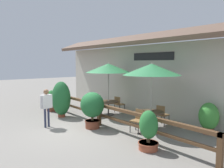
# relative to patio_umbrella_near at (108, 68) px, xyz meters

# --- Properties ---
(ground_plane) EXTENTS (60.00, 60.00, 0.00)m
(ground_plane) POSITION_rel_patio_umbrella_near_xyz_m (1.25, -2.57, -2.42)
(ground_plane) COLOR gray
(building_facade) EXTENTS (14.28, 1.49, 4.23)m
(building_facade) POSITION_rel_patio_umbrella_near_xyz_m (1.26, 1.54, -0.26)
(building_facade) COLOR #BCB7A8
(building_facade) RESTS_ON ground
(patio_railing) EXTENTS (10.40, 0.14, 0.95)m
(patio_railing) POSITION_rel_patio_umbrella_near_xyz_m (1.25, -1.52, -1.73)
(patio_railing) COLOR brown
(patio_railing) RESTS_ON ground
(patio_umbrella_near) EXTENTS (2.33, 2.33, 2.69)m
(patio_umbrella_near) POSITION_rel_patio_umbrella_near_xyz_m (0.00, 0.00, 0.00)
(patio_umbrella_near) COLOR #B7B2A8
(patio_umbrella_near) RESTS_ON ground
(dining_table_near) EXTENTS (1.05, 1.05, 0.71)m
(dining_table_near) POSITION_rel_patio_umbrella_near_xyz_m (0.00, 0.00, -1.85)
(dining_table_near) COLOR #4C3826
(dining_table_near) RESTS_ON ground
(chair_near_streetside) EXTENTS (0.46, 0.46, 0.88)m
(chair_near_streetside) POSITION_rel_patio_umbrella_near_xyz_m (0.05, -0.73, -1.92)
(chair_near_streetside) COLOR olive
(chair_near_streetside) RESTS_ON ground
(chair_near_wallside) EXTENTS (0.46, 0.46, 0.88)m
(chair_near_wallside) POSITION_rel_patio_umbrella_near_xyz_m (-0.01, 0.73, -1.92)
(chair_near_wallside) COLOR olive
(chair_near_wallside) RESTS_ON ground
(patio_umbrella_middle) EXTENTS (2.33, 2.33, 2.69)m
(patio_umbrella_middle) POSITION_rel_patio_umbrella_near_xyz_m (2.99, -0.18, 0.00)
(patio_umbrella_middle) COLOR #B7B2A8
(patio_umbrella_middle) RESTS_ON ground
(dining_table_middle) EXTENTS (1.05, 1.05, 0.71)m
(dining_table_middle) POSITION_rel_patio_umbrella_near_xyz_m (2.99, -0.18, -1.85)
(dining_table_middle) COLOR #4C3826
(dining_table_middle) RESTS_ON ground
(chair_middle_streetside) EXTENTS (0.48, 0.48, 0.88)m
(chair_middle_streetside) POSITION_rel_patio_umbrella_near_xyz_m (2.97, -0.90, -1.92)
(chair_middle_streetside) COLOR olive
(chair_middle_streetside) RESTS_ON ground
(chair_middle_wallside) EXTENTS (0.46, 0.46, 0.88)m
(chair_middle_wallside) POSITION_rel_patio_umbrella_near_xyz_m (3.01, 0.55, -1.92)
(chair_middle_wallside) COLOR olive
(chair_middle_wallside) RESTS_ON ground
(potted_plant_small_flowering) EXTENTS (1.04, 0.94, 1.50)m
(potted_plant_small_flowering) POSITION_rel_patio_umbrella_near_xyz_m (1.41, -1.97, -1.53)
(potted_plant_small_flowering) COLOR brown
(potted_plant_small_flowering) RESTS_ON ground
(potted_plant_entrance_palm) EXTENTS (0.99, 0.89, 1.78)m
(potted_plant_entrance_palm) POSITION_rel_patio_umbrella_near_xyz_m (-1.11, -2.10, -1.51)
(potted_plant_entrance_palm) COLOR brown
(potted_plant_entrance_palm) RESTS_ON ground
(potted_plant_tall_tropical) EXTENTS (0.61, 0.61, 1.17)m
(potted_plant_tall_tropical) POSITION_rel_patio_umbrella_near_xyz_m (-2.73, -1.87, -1.85)
(potted_plant_tall_tropical) COLOR brown
(potted_plant_tall_tropical) RESTS_ON ground
(potted_plant_corner_fern) EXTENTS (0.64, 0.64, 1.24)m
(potted_plant_corner_fern) POSITION_rel_patio_umbrella_near_xyz_m (4.39, -1.92, -1.80)
(potted_plant_corner_fern) COLOR #9E4C33
(potted_plant_corner_fern) RESTS_ON ground
(potted_plant_broad_leaf) EXTENTS (0.75, 0.67, 1.20)m
(potted_plant_broad_leaf) POSITION_rel_patio_umbrella_near_xyz_m (4.83, 0.98, -1.78)
(potted_plant_broad_leaf) COLOR brown
(potted_plant_broad_leaf) RESTS_ON ground
(pedestrian) EXTENTS (0.26, 0.56, 1.60)m
(pedestrian) POSITION_rel_patio_umbrella_near_xyz_m (0.09, -3.37, -1.39)
(pedestrian) COLOR #2D334C
(pedestrian) RESTS_ON ground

